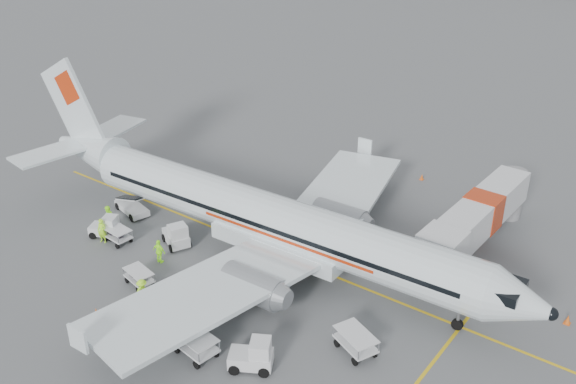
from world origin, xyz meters
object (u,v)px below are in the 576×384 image
at_px(jet_bridge, 481,223).
at_px(tug_fore, 251,354).
at_px(aircraft, 271,188).
at_px(tug_aft, 104,226).
at_px(tug_mid, 176,234).
at_px(belt_loader, 131,199).

xyz_separation_m(jet_bridge, tug_fore, (-5.11, -18.79, -1.14)).
distance_m(aircraft, tug_fore, 11.61).
relative_size(aircraft, tug_aft, 18.75).
bearing_deg(aircraft, tug_fore, -60.08).
distance_m(jet_bridge, tug_mid, 21.24).
relative_size(jet_bridge, tug_fore, 6.68).
bearing_deg(tug_aft, jet_bridge, 7.93).
distance_m(aircraft, tug_mid, 8.35).
relative_size(tug_mid, tug_aft, 1.11).
bearing_deg(belt_loader, tug_fore, -8.55).
height_order(belt_loader, tug_fore, belt_loader).
xyz_separation_m(aircraft, belt_loader, (-12.70, -1.22, -4.21)).
bearing_deg(belt_loader, aircraft, 20.14).
relative_size(tug_fore, tug_aft, 1.11).
xyz_separation_m(jet_bridge, tug_aft, (-22.35, -14.45, -1.23)).
bearing_deg(jet_bridge, tug_aft, -145.42).
relative_size(aircraft, tug_fore, 16.86).
height_order(aircraft, belt_loader, aircraft).
bearing_deg(tug_mid, tug_aft, -130.24).
distance_m(belt_loader, tug_fore, 19.97).
bearing_deg(tug_mid, jet_bridge, 61.14).
bearing_deg(jet_bridge, belt_loader, -153.34).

